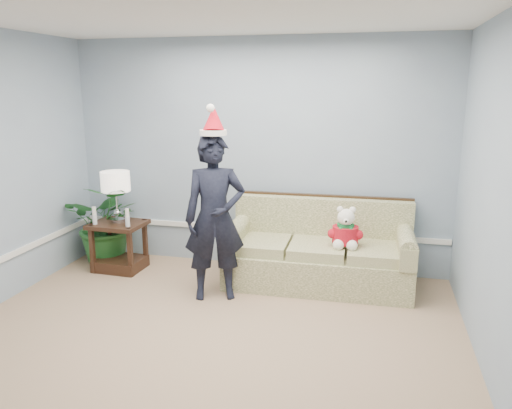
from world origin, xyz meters
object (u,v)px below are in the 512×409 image
object	(u,v)px
sofa	(319,254)
teddy_bear	(345,232)
man	(215,218)
side_table	(120,251)
houseplant	(108,223)
table_lamp	(116,184)

from	to	relation	value
sofa	teddy_bear	size ratio (longest dim) A/B	4.55
man	teddy_bear	world-z (taller)	man
side_table	man	distance (m)	1.58
sofa	houseplant	xyz separation A→B (m)	(-2.60, 0.05, 0.17)
sofa	man	size ratio (longest dim) A/B	1.19
table_lamp	teddy_bear	world-z (taller)	table_lamp
houseplant	side_table	bearing A→B (deg)	-37.88
sofa	man	xyz separation A→B (m)	(-0.99, -0.63, 0.51)
side_table	teddy_bear	size ratio (longest dim) A/B	1.40
side_table	houseplant	size ratio (longest dim) A/B	0.62
side_table	houseplant	distance (m)	0.41
houseplant	table_lamp	bearing A→B (deg)	-33.07
sofa	houseplant	distance (m)	2.60
table_lamp	man	xyz separation A→B (m)	(1.39, -0.53, -0.19)
teddy_bear	table_lamp	bearing A→B (deg)	174.45
table_lamp	houseplant	world-z (taller)	table_lamp
table_lamp	houseplant	size ratio (longest dim) A/B	0.59
sofa	table_lamp	bearing A→B (deg)	-178.84
houseplant	teddy_bear	distance (m)	2.90
side_table	table_lamp	size ratio (longest dim) A/B	1.04
sofa	side_table	world-z (taller)	sofa
houseplant	man	xyz separation A→B (m)	(1.61, -0.67, 0.34)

